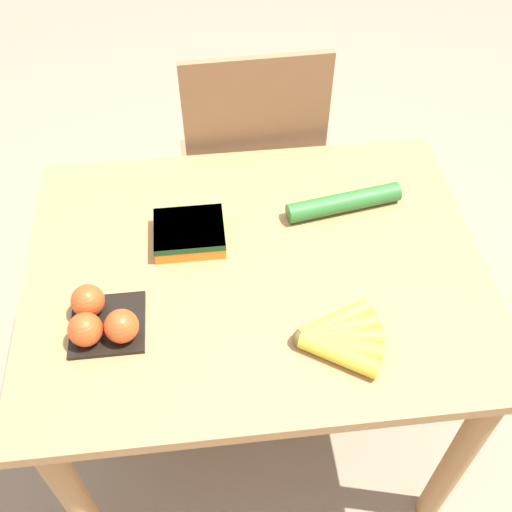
# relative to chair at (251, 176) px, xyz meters

# --- Properties ---
(ground_plane) EXTENTS (12.00, 12.00, 0.00)m
(ground_plane) POSITION_rel_chair_xyz_m (-0.05, -0.56, -0.50)
(ground_plane) COLOR gray
(dining_table) EXTENTS (1.02, 0.79, 0.74)m
(dining_table) POSITION_rel_chair_xyz_m (-0.05, -0.56, 0.11)
(dining_table) COLOR #B27F4C
(dining_table) RESTS_ON ground_plane
(chair) EXTENTS (0.43, 0.41, 0.98)m
(chair) POSITION_rel_chair_xyz_m (0.00, 0.00, 0.00)
(chair) COLOR #8E6642
(chair) RESTS_ON ground_plane
(banana_bunch) EXTENTS (0.18, 0.18, 0.04)m
(banana_bunch) POSITION_rel_chair_xyz_m (0.09, -0.78, 0.26)
(banana_bunch) COLOR brown
(banana_bunch) RESTS_ON dining_table
(tomato_pack) EXTENTS (0.15, 0.15, 0.08)m
(tomato_pack) POSITION_rel_chair_xyz_m (-0.37, -0.70, 0.27)
(tomato_pack) COLOR black
(tomato_pack) RESTS_ON dining_table
(carrot_bag) EXTENTS (0.16, 0.14, 0.04)m
(carrot_bag) POSITION_rel_chair_xyz_m (-0.19, -0.47, 0.26)
(carrot_bag) COLOR orange
(carrot_bag) RESTS_ON dining_table
(cucumber_near) EXTENTS (0.28, 0.09, 0.05)m
(cucumber_near) POSITION_rel_chair_xyz_m (0.18, -0.41, 0.26)
(cucumber_near) COLOR #2D702D
(cucumber_near) RESTS_ON dining_table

